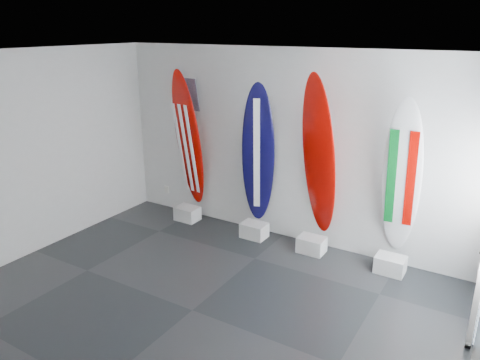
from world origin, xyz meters
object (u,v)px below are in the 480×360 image
Objects in this scene: surfboard_swiss at (319,158)px; surfboard_italy at (402,179)px; surfboard_navy at (258,155)px; surfboard_usa at (188,140)px.

surfboard_italy is at bearing 14.57° from surfboard_swiss.
surfboard_navy is at bearing -165.43° from surfboard_swiss.
surfboard_navy is at bearing 176.15° from surfboard_italy.
surfboard_usa is at bearing 176.15° from surfboard_italy.
surfboard_usa reaches higher than surfboard_italy.
surfboard_swiss is (1.01, 0.00, 0.10)m from surfboard_navy.
surfboard_italy is (2.19, 0.00, -0.02)m from surfboard_navy.
surfboard_swiss is (2.37, 0.00, 0.04)m from surfboard_usa.
surfboard_navy is 1.01× the size of surfboard_italy.
surfboard_italy is at bearing 6.35° from surfboard_usa.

